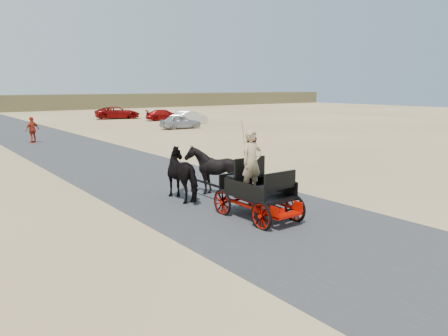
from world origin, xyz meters
TOP-DOWN VIEW (x-y plane):
  - ground at (0.00, 0.00)m, footprint 140.00×140.00m
  - road at (0.00, 0.00)m, footprint 6.00×140.00m
  - carriage at (-0.14, -0.97)m, footprint 1.30×2.40m
  - horse_left at (-0.69, 2.03)m, footprint 0.91×2.01m
  - horse_right at (0.41, 2.03)m, footprint 1.37×1.54m
  - driver_man at (-0.34, -0.92)m, footprint 0.66×0.43m
  - passenger_woman at (0.16, -0.37)m, footprint 0.77×0.60m
  - pedestrian at (-1.05, 20.51)m, footprint 1.09×0.81m
  - car_a at (11.80, 23.07)m, footprint 3.70×1.71m
  - car_b at (14.99, 26.67)m, footprint 4.14×2.17m
  - car_c at (15.21, 31.99)m, footprint 4.46×3.07m
  - car_d at (12.22, 37.69)m, footprint 5.45×3.49m

SIDE VIEW (x-z plane):
  - ground at x=0.00m, z-range 0.00..0.00m
  - road at x=0.00m, z-range 0.00..0.01m
  - carriage at x=-0.14m, z-range 0.00..0.72m
  - car_c at x=15.21m, z-range 0.00..1.20m
  - car_a at x=11.80m, z-range 0.00..1.23m
  - car_b at x=14.99m, z-range 0.00..1.30m
  - car_d at x=12.22m, z-range 0.00..1.40m
  - horse_left at x=-0.69m, z-range 0.00..1.70m
  - horse_right at x=0.41m, z-range 0.00..1.70m
  - pedestrian at x=-1.05m, z-range 0.00..1.73m
  - passenger_woman at x=0.16m, z-range 0.72..2.30m
  - driver_man at x=-0.34m, z-range 0.72..2.52m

